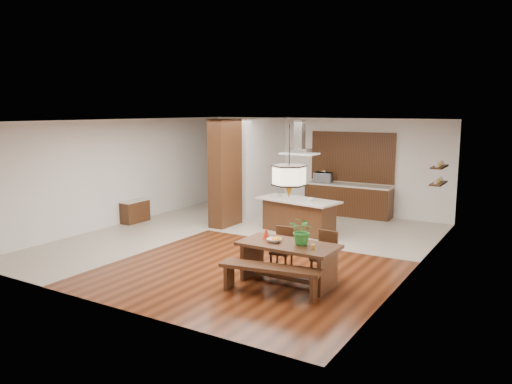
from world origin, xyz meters
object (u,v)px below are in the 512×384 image
Objects in this scene: hallway_console at (135,211)px; range_hood at (300,137)px; fruit_bowl at (274,240)px; dining_chair_right at (323,256)px; dining_chair_left at (281,250)px; foliage_plant at (303,231)px; dining_bench at (270,280)px; kitchen_island at (299,215)px; dining_table at (288,254)px; pendant_lantern at (289,162)px; island_cup at (311,199)px; microwave at (323,177)px.

range_hood is (4.47, 1.34, 2.15)m from hallway_console.
dining_chair_right is at bearing 38.55° from fruit_bowl.
foliage_plant reaches higher than dining_chair_left.
dining_bench is 1.30m from dining_chair_right.
dining_bench is 0.85m from fruit_bowl.
dining_chair_left is 0.90m from dining_chair_right.
foliage_plant reaches higher than dining_chair_right.
kitchen_island is (-2.01, 3.02, 0.00)m from dining_chair_right.
foliage_plant is 0.23× the size of kitchen_island.
fruit_bowl is at bearing -137.56° from dining_chair_right.
dining_table is 3.89m from kitchen_island.
fruit_bowl is at bearing -60.97° from kitchen_island.
pendant_lantern reaches higher than dining_bench.
kitchen_island is (-1.11, 3.00, 0.02)m from dining_chair_left.
dining_chair_left is (5.58, -1.67, 0.12)m from hallway_console.
dining_bench is 4.31m from island_cup.
dining_chair_right reaches higher than dining_table.
hallway_console is 1.02× the size of dining_chair_left.
range_hood is at bearing 105.33° from dining_chair_left.
foliage_plant is at bearing 12.97° from dining_table.
microwave is (-2.03, 6.22, 0.55)m from dining_table.
island_cup is (-0.72, 2.89, 0.49)m from dining_chair_left.
dining_chair_right is (6.48, -1.68, 0.14)m from hallway_console.
hallway_console is 0.48× the size of dining_table.
dining_table is 3.66m from island_cup.
dining_chair_right is 8.22× the size of island_cup.
island_cup is at bearing 14.19° from hallway_console.
kitchen_island is at bearing 113.50° from dining_table.
dining_chair_left is 7.90× the size of island_cup.
hallway_console is 4.67m from kitchen_island.
island_cup is (-1.42, 3.39, -0.08)m from foliage_plant.
island_cup is at bearing 105.69° from dining_bench.
fruit_bowl is 2.42× the size of island_cup.
dining_table is at bearing -56.95° from kitchen_island.
hallway_console is 1.72× the size of foliage_plant.
foliage_plant reaches higher than dining_table.
fruit_bowl is (-0.26, 0.61, 0.53)m from dining_bench.
range_hood is (-1.55, 3.57, 1.91)m from dining_table.
dining_chair_right is (0.46, 0.54, -0.10)m from dining_table.
hallway_console is at bearing 160.96° from foliage_plant.
dining_chair_left is 0.96× the size of range_hood.
kitchen_island is (-1.80, 3.50, -0.56)m from foliage_plant.
microwave reaches higher than hallway_console.
dining_bench is 1.30m from dining_chair_left.
fruit_bowl is (0.17, -0.60, 0.35)m from dining_chair_left.
dining_chair_left reaches higher than dining_bench.
range_hood is at bearing 113.48° from dining_table.
dining_chair_left is at bearing -75.93° from island_cup.
dining_chair_left is at bearing 128.17° from pendant_lantern.
island_cup is at bearing 104.31° from fruit_bowl.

